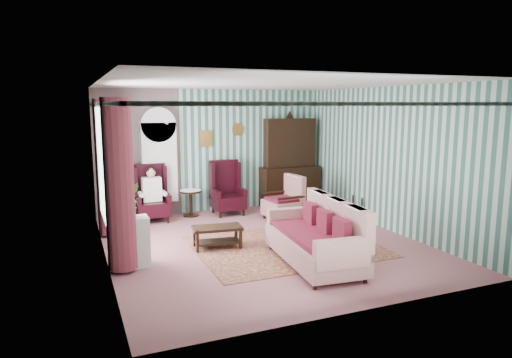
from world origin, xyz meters
name	(u,v)px	position (x,y,z in m)	size (l,w,h in m)	color
floor	(263,244)	(0.00, 0.00, 0.00)	(6.00, 6.00, 0.00)	#95575B
room_shell	(228,135)	(-0.62, 0.18, 2.01)	(5.53, 6.02, 2.91)	#335E55
bookcase	(159,168)	(-1.35, 2.84, 1.12)	(0.80, 0.28, 2.24)	white
dresser_hutch	(290,160)	(1.90, 2.72, 1.18)	(1.50, 0.56, 2.36)	black
wingback_left	(152,193)	(-1.60, 2.45, 0.62)	(0.76, 0.80, 1.25)	black
wingback_right	(228,188)	(0.15, 2.45, 0.62)	(0.76, 0.80, 1.25)	black
seated_woman	(152,195)	(-1.60, 2.45, 0.59)	(0.44, 0.40, 1.18)	beige
round_side_table	(191,203)	(-0.70, 2.60, 0.30)	(0.50, 0.50, 0.60)	black
nest_table	(350,208)	(2.47, 0.90, 0.27)	(0.45, 0.38, 0.54)	black
plant_stand	(131,242)	(-2.40, -0.30, 0.40)	(0.55, 0.35, 0.80)	silver
rug	(285,246)	(0.30, -0.30, 0.01)	(3.20, 2.60, 0.01)	#511B1E
sofa	(314,236)	(0.31, -1.30, 0.48)	(2.13, 1.06, 0.96)	#B9B08F
floral_armchair	(283,196)	(1.12, 1.50, 0.54)	(0.81, 0.87, 1.09)	#B5A98C
coffee_table	(217,237)	(-0.86, 0.10, 0.20)	(0.87, 0.45, 0.40)	black
potted_plant_a	(130,205)	(-2.40, -0.35, 1.00)	(0.37, 0.32, 0.41)	#225A1C
potted_plant_b	(131,199)	(-2.36, -0.16, 1.06)	(0.29, 0.23, 0.52)	#184D1C
potted_plant_c	(122,205)	(-2.51, -0.30, 1.01)	(0.24, 0.24, 0.43)	#174C1B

